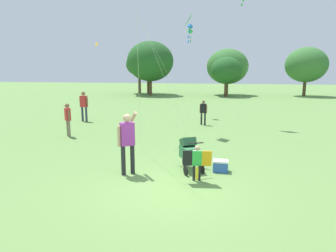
% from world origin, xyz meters
% --- Properties ---
extents(ground_plane, '(120.00, 120.00, 0.00)m').
position_xyz_m(ground_plane, '(0.00, 0.00, 0.00)').
color(ground_plane, '#668E47').
extents(treeline_distant, '(31.67, 6.91, 6.36)m').
position_xyz_m(treeline_distant, '(-0.45, 28.91, 3.69)').
color(treeline_distant, brown).
rests_on(treeline_distant, ground).
extents(child_with_butterfly_kite, '(0.78, 0.38, 0.99)m').
position_xyz_m(child_with_butterfly_kite, '(0.69, 0.54, 0.60)').
color(child_with_butterfly_kite, '#232328').
rests_on(child_with_butterfly_kite, ground).
extents(person_adult_flyer, '(0.55, 0.71, 1.86)m').
position_xyz_m(person_adult_flyer, '(-1.33, 0.73, 1.07)').
color(person_adult_flyer, '#232328').
rests_on(person_adult_flyer, ground).
extents(stroller, '(0.84, 1.09, 1.03)m').
position_xyz_m(stroller, '(0.37, 1.41, 0.61)').
color(stroller, black).
rests_on(stroller, ground).
extents(kite_orange_delta, '(1.89, 2.76, 5.61)m').
position_xyz_m(kite_orange_delta, '(-0.43, 6.81, 4.99)').
color(kite_orange_delta, green).
rests_on(kite_orange_delta, ground).
extents(kite_blue_high, '(2.26, 4.16, 5.87)m').
position_xyz_m(kite_blue_high, '(-0.98, 12.33, 5.51)').
color(kite_blue_high, blue).
rests_on(kite_blue_high, ground).
extents(distant_kites_cluster, '(30.31, 11.57, 6.38)m').
position_xyz_m(distant_kites_cluster, '(-2.94, 21.11, 8.97)').
color(distant_kites_cluster, purple).
extents(person_red_shirt, '(0.56, 0.29, 1.77)m').
position_xyz_m(person_red_shirt, '(-6.77, 8.92, 1.04)').
color(person_red_shirt, '#33384C').
rests_on(person_red_shirt, ground).
extents(person_couple_left, '(0.37, 0.38, 1.53)m').
position_xyz_m(person_couple_left, '(-5.59, 4.97, 0.90)').
color(person_couple_left, '#7F705B').
rests_on(person_couple_left, ground).
extents(person_kid_running, '(0.42, 0.27, 1.38)m').
position_xyz_m(person_kid_running, '(0.23, 9.08, 0.81)').
color(person_kid_running, '#232328').
rests_on(person_kid_running, ground).
extents(cooler_box, '(0.45, 0.33, 0.35)m').
position_xyz_m(cooler_box, '(1.32, 1.47, 0.18)').
color(cooler_box, '#2D5BB7').
rests_on(cooler_box, ground).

